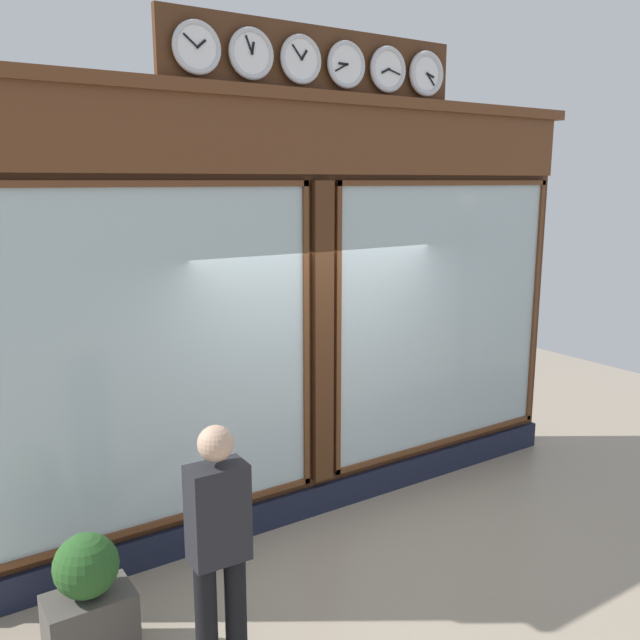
# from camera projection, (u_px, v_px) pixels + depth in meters

# --- Properties ---
(shop_facade) EXTENTS (6.21, 0.42, 4.37)m
(shop_facade) POSITION_uv_depth(u_px,v_px,m) (312.00, 308.00, 6.19)
(shop_facade) COLOR #4C2B16
(shop_facade) RESTS_ON ground_plane
(pedestrian) EXTENTS (0.37, 0.23, 1.69)m
(pedestrian) POSITION_uv_depth(u_px,v_px,m) (219.00, 543.00, 4.15)
(pedestrian) COLOR black
(pedestrian) RESTS_ON ground_plane
(planter_box) EXTENTS (0.56, 0.36, 0.47)m
(planter_box) POSITION_uv_depth(u_px,v_px,m) (91.00, 627.00, 4.44)
(planter_box) COLOR #4C4742
(planter_box) RESTS_ON ground_plane
(planter_shrub) EXTENTS (0.42, 0.42, 0.42)m
(planter_shrub) POSITION_uv_depth(u_px,v_px,m) (86.00, 566.00, 4.35)
(planter_shrub) COLOR #285623
(planter_shrub) RESTS_ON planter_box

